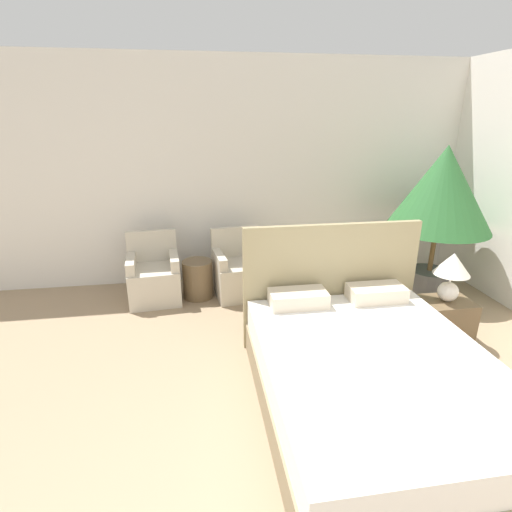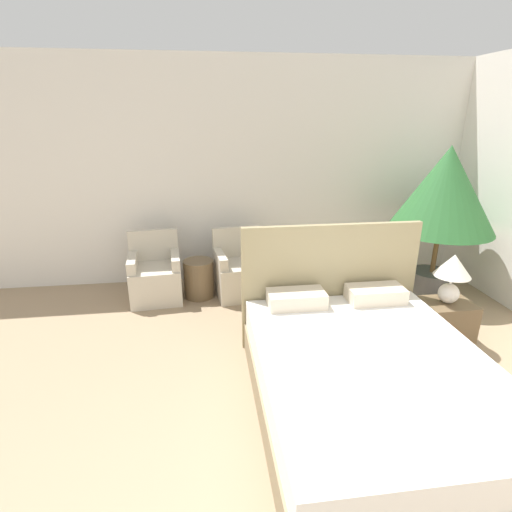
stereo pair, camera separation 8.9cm
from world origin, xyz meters
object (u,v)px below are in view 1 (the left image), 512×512
Objects in this scene: nightstand at (445,321)px; side_table at (198,279)px; armchair_near_window_right at (239,274)px; table_lamp at (452,270)px; bed at (371,376)px; potted_palm at (442,193)px; armchair_near_window_left at (154,279)px.

nightstand is 0.97× the size of side_table.
table_lamp is at bearing -44.82° from armchair_near_window_right.
table_lamp is (1.13, 0.80, 0.50)m from bed.
armchair_near_window_right is at bearing 142.65° from nightstand.
bed is at bearing -144.46° from table_lamp.
armchair_near_window_right reaches higher than side_table.
bed reaches higher than side_table.
potted_palm is at bearing 64.88° from table_lamp.
armchair_near_window_right is 2.65m from potted_palm.
armchair_near_window_left is at bearing -179.51° from side_table.
armchair_near_window_left is at bearing 153.71° from table_lamp.
table_lamp is 2.87m from side_table.
bed reaches higher than armchair_near_window_left.
armchair_near_window_right is at bearing 108.67° from bed.
potted_palm is (3.48, -0.31, 1.03)m from armchair_near_window_left.
potted_palm reaches higher than side_table.
armchair_near_window_left is 1.00× the size of armchair_near_window_right.
side_table is (-0.53, 0.00, -0.03)m from armchair_near_window_right.
potted_palm reaches higher than nightstand.
armchair_near_window_right is (-0.76, 2.26, -0.01)m from bed.
table_lamp reaches higher than armchair_near_window_left.
armchair_near_window_right is at bearing -5.11° from armchair_near_window_left.
armchair_near_window_left is at bearing 153.84° from nightstand.
nightstand is 0.94× the size of table_lamp.
armchair_near_window_left is 1.06m from armchair_near_window_right.
potted_palm reaches higher than armchair_near_window_left.
armchair_near_window_right is at bearing -0.51° from side_table.
armchair_near_window_right is at bearing 142.40° from table_lamp.
armchair_near_window_right is (1.06, -0.00, 0.00)m from armchair_near_window_left.
potted_palm is 4.00× the size of nightstand.
table_lamp is (1.89, -1.45, 0.51)m from armchair_near_window_right.
armchair_near_window_left is 3.30m from nightstand.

